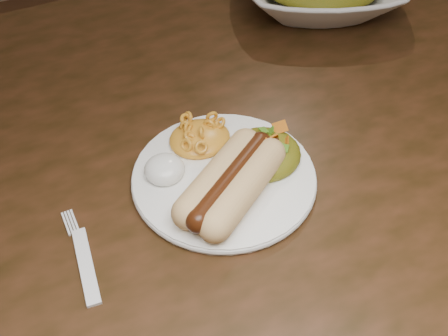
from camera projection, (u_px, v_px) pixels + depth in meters
name	position (u px, v px, depth m)	size (l,w,h in m)	color
table	(152.00, 204.00, 0.74)	(1.60, 0.90, 0.75)	#432314
plate	(224.00, 177.00, 0.64)	(0.22, 0.22, 0.01)	white
hotdog	(231.00, 181.00, 0.60)	(0.13, 0.13, 0.04)	#DDBD80
mac_and_cheese	(200.00, 132.00, 0.67)	(0.08, 0.07, 0.03)	orange
sour_cream	(164.00, 165.00, 0.63)	(0.05, 0.05, 0.03)	white
taco_salad	(263.00, 148.00, 0.65)	(0.10, 0.09, 0.04)	#9C640D
fork	(86.00, 265.00, 0.56)	(0.02, 0.13, 0.00)	white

